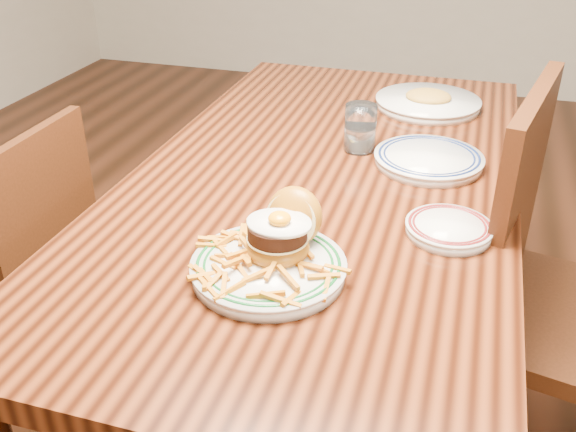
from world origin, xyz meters
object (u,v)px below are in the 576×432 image
(chair_left, at_px, (21,266))
(main_plate, at_px, (273,253))
(side_plate, at_px, (449,228))
(chair_right, at_px, (561,299))
(table, at_px, (324,206))

(chair_left, xyz_separation_m, main_plate, (0.78, -0.25, 0.34))
(chair_left, relative_size, side_plate, 5.03)
(chair_left, bearing_deg, chair_right, 5.40)
(table, height_order, main_plate, main_plate)
(chair_right, distance_m, side_plate, 0.40)
(main_plate, bearing_deg, table, 101.94)
(main_plate, bearing_deg, side_plate, 47.63)
(table, bearing_deg, main_plate, -88.85)
(chair_left, xyz_separation_m, chair_right, (1.32, 0.14, 0.08))
(side_plate, bearing_deg, table, 132.33)
(chair_left, relative_size, main_plate, 2.92)
(chair_left, distance_m, side_plate, 1.11)
(table, distance_m, chair_left, 0.82)
(main_plate, xyz_separation_m, side_plate, (0.28, 0.21, -0.02))
(chair_left, relative_size, chair_right, 0.84)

